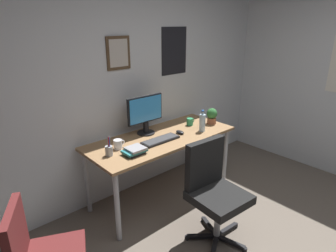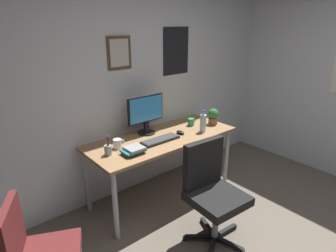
{
  "view_description": "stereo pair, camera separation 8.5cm",
  "coord_description": "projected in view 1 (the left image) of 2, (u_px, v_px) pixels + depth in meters",
  "views": [
    {
      "loc": [
        -1.84,
        -0.51,
        1.94
      ],
      "look_at": [
        0.06,
        1.62,
        0.9
      ],
      "focal_mm": 30.72,
      "sensor_mm": 36.0,
      "label": 1
    },
    {
      "loc": [
        -1.78,
        -0.57,
        1.94
      ],
      "look_at": [
        0.06,
        1.62,
        0.9
      ],
      "focal_mm": 30.72,
      "sensor_mm": 36.0,
      "label": 2
    }
  ],
  "objects": [
    {
      "name": "water_bottle",
      "position": [
        202.0,
        122.0,
        3.28
      ],
      "size": [
        0.07,
        0.07,
        0.25
      ],
      "color": "silver",
      "rests_on": "desk"
    },
    {
      "name": "wall_back",
      "position": [
        132.0,
        82.0,
        3.24
      ],
      "size": [
        4.4,
        0.1,
        2.6
      ],
      "color": "silver",
      "rests_on": "ground_plane"
    },
    {
      "name": "desk",
      "position": [
        162.0,
        143.0,
        3.19
      ],
      "size": [
        1.7,
        0.7,
        0.75
      ],
      "color": "#936D47",
      "rests_on": "ground_plane"
    },
    {
      "name": "keyboard",
      "position": [
        161.0,
        140.0,
        3.04
      ],
      "size": [
        0.43,
        0.15,
        0.03
      ],
      "color": "black",
      "rests_on": "desk"
    },
    {
      "name": "office_chair",
      "position": [
        213.0,
        187.0,
        2.6
      ],
      "size": [
        0.56,
        0.57,
        0.95
      ],
      "color": "black",
      "rests_on": "ground_plane"
    },
    {
      "name": "pen_cup",
      "position": [
        109.0,
        150.0,
        2.7
      ],
      "size": [
        0.07,
        0.07,
        0.2
      ],
      "color": "#9EA0A5",
      "rests_on": "desk"
    },
    {
      "name": "book_stack_left",
      "position": [
        135.0,
        151.0,
        2.74
      ],
      "size": [
        0.22,
        0.17,
        0.07
      ],
      "color": "black",
      "rests_on": "desk"
    },
    {
      "name": "coffee_mug_far",
      "position": [
        118.0,
        144.0,
        2.85
      ],
      "size": [
        0.12,
        0.08,
        0.09
      ],
      "color": "white",
      "rests_on": "desk"
    },
    {
      "name": "monitor",
      "position": [
        145.0,
        113.0,
        3.17
      ],
      "size": [
        0.46,
        0.2,
        0.43
      ],
      "color": "black",
      "rests_on": "desk"
    },
    {
      "name": "potted_plant",
      "position": [
        212.0,
        116.0,
        3.53
      ],
      "size": [
        0.13,
        0.13,
        0.19
      ],
      "color": "brown",
      "rests_on": "desk"
    },
    {
      "name": "computer_mouse",
      "position": [
        180.0,
        132.0,
        3.23
      ],
      "size": [
        0.06,
        0.11,
        0.04
      ],
      "color": "black",
      "rests_on": "desk"
    },
    {
      "name": "coffee_mug_near",
      "position": [
        190.0,
        122.0,
        3.5
      ],
      "size": [
        0.12,
        0.08,
        0.09
      ],
      "color": "#2D8C59",
      "rests_on": "desk"
    }
  ]
}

